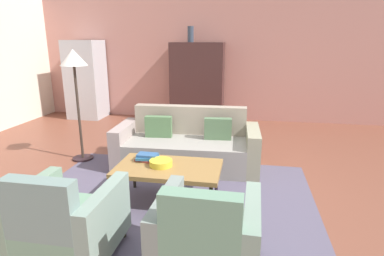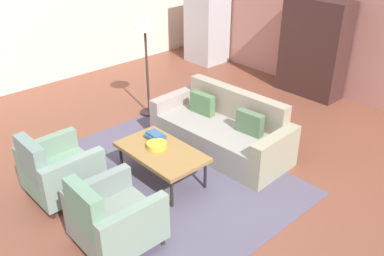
# 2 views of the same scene
# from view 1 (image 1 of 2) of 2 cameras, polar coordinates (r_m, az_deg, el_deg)

# --- Properties ---
(ground_plane) EXTENTS (11.03, 11.03, 0.00)m
(ground_plane) POSITION_cam_1_polar(r_m,az_deg,el_deg) (4.09, 1.58, -11.22)
(ground_plane) COLOR brown
(wall_back) EXTENTS (9.19, 0.12, 2.80)m
(wall_back) POSITION_cam_1_polar(r_m,az_deg,el_deg) (7.56, 6.28, 12.10)
(wall_back) COLOR tan
(wall_back) RESTS_ON ground
(area_rug) EXTENTS (3.40, 2.60, 0.01)m
(area_rug) POSITION_cam_1_polar(r_m,az_deg,el_deg) (3.90, -3.97, -12.65)
(area_rug) COLOR #564F64
(area_rug) RESTS_ON ground
(couch) EXTENTS (2.14, 0.99, 0.86)m
(couch) POSITION_cam_1_polar(r_m,az_deg,el_deg) (4.80, -0.76, -3.34)
(couch) COLOR gray
(couch) RESTS_ON ground
(coffee_table) EXTENTS (1.20, 0.70, 0.45)m
(coffee_table) POSITION_cam_1_polar(r_m,az_deg,el_deg) (3.68, -4.28, -7.44)
(coffee_table) COLOR black
(coffee_table) RESTS_ON ground
(armchair_left) EXTENTS (0.80, 0.80, 0.88)m
(armchair_left) POSITION_cam_1_polar(r_m,az_deg,el_deg) (2.98, -21.97, -15.97)
(armchair_left) COLOR #341B18
(armchair_left) RESTS_ON ground
(armchair_right) EXTENTS (0.82, 0.82, 0.88)m
(armchair_right) POSITION_cam_1_polar(r_m,az_deg,el_deg) (2.60, 2.54, -19.68)
(armchair_right) COLOR #382015
(armchair_right) RESTS_ON ground
(fruit_bowl) EXTENTS (0.27, 0.27, 0.07)m
(fruit_bowl) POSITION_cam_1_polar(r_m,az_deg,el_deg) (3.67, -5.62, -6.29)
(fruit_bowl) COLOR gold
(fruit_bowl) RESTS_ON coffee_table
(book_stack) EXTENTS (0.30, 0.24, 0.08)m
(book_stack) POSITION_cam_1_polar(r_m,az_deg,el_deg) (3.85, -8.03, -5.26)
(book_stack) COLOR maroon
(book_stack) RESTS_ON coffee_table
(cabinet) EXTENTS (1.20, 0.51, 1.80)m
(cabinet) POSITION_cam_1_polar(r_m,az_deg,el_deg) (7.34, 0.93, 8.16)
(cabinet) COLOR #3F2422
(cabinet) RESTS_ON ground
(vase_tall) EXTENTS (0.14, 0.14, 0.34)m
(vase_tall) POSITION_cam_1_polar(r_m,az_deg,el_deg) (7.30, -0.25, 16.56)
(vase_tall) COLOR #35404E
(vase_tall) RESTS_ON cabinet
(refrigerator) EXTENTS (0.80, 0.73, 1.85)m
(refrigerator) POSITION_cam_1_polar(r_m,az_deg,el_deg) (8.13, -18.58, 8.26)
(refrigerator) COLOR #B7BABF
(refrigerator) RESTS_ON ground
(floor_lamp) EXTENTS (0.40, 0.40, 1.72)m
(floor_lamp) POSITION_cam_1_polar(r_m,az_deg,el_deg) (5.09, -20.47, 10.09)
(floor_lamp) COLOR black
(floor_lamp) RESTS_ON ground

